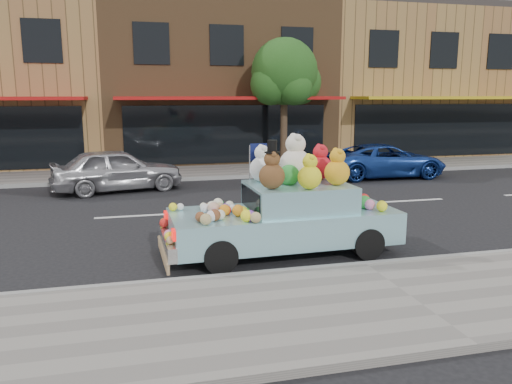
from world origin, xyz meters
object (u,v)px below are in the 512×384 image
object	(u,v)px
street_tree	(285,77)
car_silver	(117,170)
car_blue	(385,161)
art_car	(286,212)

from	to	relation	value
street_tree	car_silver	distance (m)	7.69
street_tree	car_blue	xyz separation A→B (m)	(3.20, -2.48, -3.08)
car_blue	art_car	world-z (taller)	art_car
car_silver	art_car	distance (m)	8.07
car_silver	car_blue	distance (m)	9.64
street_tree	art_car	world-z (taller)	street_tree
art_car	car_silver	bearing A→B (deg)	112.64
street_tree	car_blue	size ratio (longest dim) A/B	1.18
street_tree	car_silver	size ratio (longest dim) A/B	1.29
car_silver	art_car	bearing A→B (deg)	-167.59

